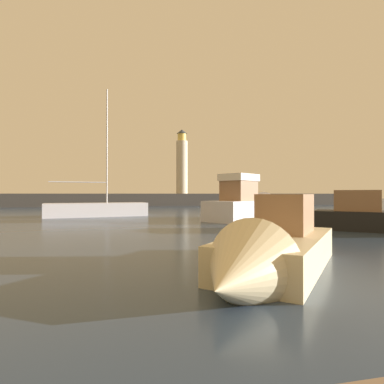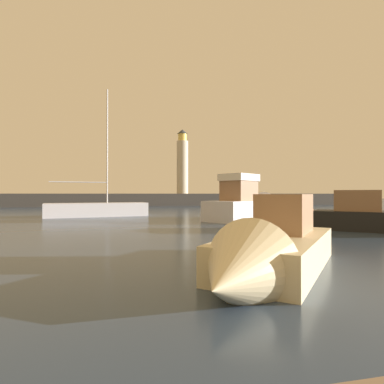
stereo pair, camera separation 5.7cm
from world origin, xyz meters
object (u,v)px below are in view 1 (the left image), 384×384
Objects in this scene: lighthouse at (182,163)px; motorboat_1 at (268,253)px; mooring_buoy at (308,210)px; sailboat_moored at (97,209)px; motorboat_5 at (253,206)px.

lighthouse is 48.66m from motorboat_1.
motorboat_1 reaches higher than mooring_buoy.
motorboat_1 is (-6.95, -47.67, -6.85)m from lighthouse.
motorboat_1 is at bearing -98.29° from lighthouse.
motorboat_1 is 0.57× the size of sailboat_moored.
lighthouse reaches higher than motorboat_1.
motorboat_1 is 23.59m from sailboat_moored.
lighthouse reaches higher than mooring_buoy.
sailboat_moored is 20.23m from mooring_buoy.
motorboat_5 is (6.99, 17.02, 0.48)m from motorboat_1.
lighthouse reaches higher than sailboat_moored.
motorboat_5 is 10.64× the size of mooring_buoy.
motorboat_1 is 25.32m from mooring_buoy.
sailboat_moored is (-12.59, -24.76, -6.81)m from lighthouse.
lighthouse is at bearing 81.71° from motorboat_1.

